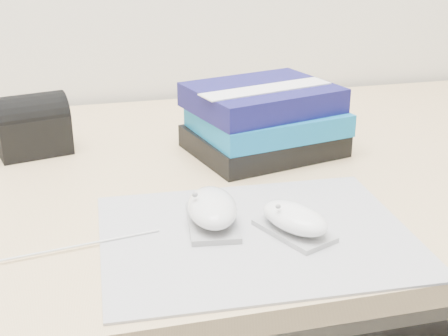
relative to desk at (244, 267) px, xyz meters
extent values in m
cube|color=tan|center=(0.00, -0.06, 0.22)|extent=(1.60, 0.80, 0.03)
cube|color=tan|center=(0.00, 0.32, -0.15)|extent=(1.52, 0.03, 0.35)
cube|color=gray|center=(-0.07, -0.31, 0.24)|extent=(0.39, 0.31, 0.00)
cube|color=#959598|center=(-0.12, -0.27, 0.24)|extent=(0.07, 0.12, 0.01)
ellipsoid|color=white|center=(-0.12, -0.27, 0.26)|extent=(0.08, 0.12, 0.03)
ellipsoid|color=gray|center=(-0.14, -0.27, 0.28)|extent=(0.01, 0.01, 0.01)
cube|color=#A1A2A4|center=(-0.03, -0.32, 0.24)|extent=(0.09, 0.11, 0.01)
ellipsoid|color=white|center=(-0.03, -0.32, 0.26)|extent=(0.09, 0.11, 0.03)
ellipsoid|color=gray|center=(-0.05, -0.32, 0.28)|extent=(0.01, 0.01, 0.01)
cylinder|color=white|center=(-0.30, -0.29, 0.24)|extent=(0.22, 0.04, 0.00)
cube|color=black|center=(0.02, -0.02, 0.25)|extent=(0.27, 0.23, 0.04)
cube|color=#0F6FAB|center=(0.03, -0.02, 0.29)|extent=(0.26, 0.22, 0.04)
cube|color=#131254|center=(0.02, -0.02, 0.33)|extent=(0.26, 0.23, 0.04)
cube|color=white|center=(0.02, -0.04, 0.35)|extent=(0.23, 0.10, 0.00)
cube|color=black|center=(-0.35, 0.07, 0.27)|extent=(0.13, 0.10, 0.07)
cylinder|color=black|center=(-0.35, 0.07, 0.30)|extent=(0.13, 0.10, 0.08)
camera|label=1|loc=(-0.28, -0.96, 0.60)|focal=50.00mm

